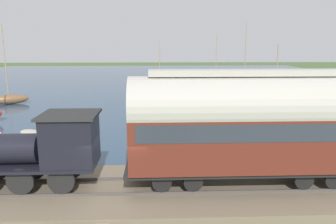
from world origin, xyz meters
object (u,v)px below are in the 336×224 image
(sailboat_blue, at_px, (244,86))
(sailboat_teal, at_px, (275,100))
(sailboat_brown, at_px, (9,99))
(rowboat_near_shore, at_px, (34,134))
(passenger_coach, at_px, (247,123))
(sailboat_navy, at_px, (160,86))
(rowboat_far_out, at_px, (56,148))
(steam_locomotive, at_px, (37,146))
(sailboat_black, at_px, (216,76))

(sailboat_blue, height_order, sailboat_teal, sailboat_blue)
(sailboat_brown, xyz_separation_m, rowboat_near_shore, (-12.73, -7.05, -0.34))
(passenger_coach, height_order, sailboat_navy, sailboat_navy)
(sailboat_teal, relative_size, rowboat_near_shore, 2.14)
(rowboat_near_shore, bearing_deg, rowboat_far_out, -101.06)
(rowboat_near_shore, bearing_deg, steam_locomotive, -118.14)
(sailboat_blue, height_order, rowboat_far_out, sailboat_blue)
(sailboat_blue, distance_m, rowboat_near_shore, 30.16)
(sailboat_blue, xyz_separation_m, rowboat_near_shore, (-22.32, 20.29, -0.33))
(sailboat_navy, relative_size, sailboat_blue, 0.74)
(sailboat_black, bearing_deg, passenger_coach, 170.78)
(passenger_coach, xyz_separation_m, rowboat_far_out, (5.96, 9.46, -2.88))
(sailboat_navy, distance_m, rowboat_near_shore, 23.23)
(sailboat_black, relative_size, sailboat_teal, 1.31)
(rowboat_far_out, bearing_deg, passenger_coach, -165.40)
(steam_locomotive, height_order, sailboat_black, sailboat_black)
(sailboat_blue, relative_size, sailboat_teal, 1.43)
(steam_locomotive, distance_m, sailboat_blue, 35.54)
(sailboat_black, xyz_separation_m, sailboat_teal, (-26.19, -1.07, 0.15))
(sailboat_brown, bearing_deg, sailboat_teal, -120.80)
(passenger_coach, bearing_deg, sailboat_teal, -23.44)
(sailboat_brown, xyz_separation_m, rowboat_far_out, (-15.72, -9.41, -0.36))
(steam_locomotive, bearing_deg, rowboat_far_out, 10.62)
(sailboat_navy, xyz_separation_m, rowboat_near_shore, (-21.48, 8.83, -0.42))
(sailboat_brown, bearing_deg, sailboat_black, -73.12)
(steam_locomotive, bearing_deg, sailboat_blue, -28.25)
(steam_locomotive, bearing_deg, sailboat_brown, 25.90)
(sailboat_blue, bearing_deg, steam_locomotive, 143.27)
(passenger_coach, height_order, sailboat_teal, sailboat_teal)
(sailboat_brown, height_order, sailboat_blue, sailboat_blue)
(passenger_coach, relative_size, rowboat_far_out, 4.42)
(rowboat_far_out, bearing_deg, sailboat_brown, -12.29)
(sailboat_blue, height_order, rowboat_near_shore, sailboat_blue)
(steam_locomotive, xyz_separation_m, sailboat_teal, (19.02, -16.59, -1.46))
(sailboat_black, distance_m, sailboat_teal, 26.21)
(steam_locomotive, xyz_separation_m, rowboat_far_out, (5.96, 1.12, -1.99))
(steam_locomotive, relative_size, rowboat_far_out, 2.80)
(steam_locomotive, bearing_deg, passenger_coach, -90.00)
(sailboat_blue, bearing_deg, rowboat_near_shore, 129.25)
(sailboat_teal, bearing_deg, sailboat_black, -31.05)
(sailboat_teal, bearing_deg, passenger_coach, 123.17)
(steam_locomotive, distance_m, sailboat_teal, 25.29)
(passenger_coach, height_order, sailboat_blue, sailboat_blue)
(sailboat_blue, xyz_separation_m, sailboat_teal, (-12.25, 0.21, 0.17))
(passenger_coach, height_order, sailboat_brown, sailboat_brown)
(sailboat_navy, bearing_deg, rowboat_near_shore, 162.56)
(sailboat_navy, bearing_deg, sailboat_black, -29.67)
(passenger_coach, relative_size, sailboat_brown, 1.19)
(rowboat_near_shore, xyz_separation_m, rowboat_far_out, (-2.99, -2.37, -0.03))
(sailboat_brown, height_order, rowboat_near_shore, sailboat_brown)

